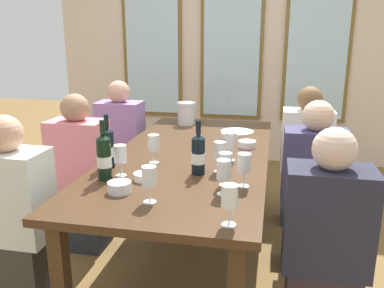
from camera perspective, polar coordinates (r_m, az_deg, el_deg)
ground_plane at (r=2.91m, az=-0.21°, el=-15.45°), size 12.00×12.00×0.00m
back_wall_with_windows at (r=4.81m, az=5.71°, el=14.82°), size 4.19×0.10×2.90m
dining_table at (r=2.63m, az=-0.22°, el=-2.83°), size 0.99×2.16×0.74m
white_plate_0 at (r=3.19m, az=6.41°, el=1.75°), size 0.26×0.26×0.01m
metal_pitcher at (r=3.43m, az=-0.80°, el=4.38°), size 0.16×0.16×0.19m
wine_bottle_0 at (r=2.20m, az=0.90°, el=-1.43°), size 0.08×0.08×0.30m
wine_bottle_1 at (r=2.16m, az=-12.34°, el=-1.82°), size 0.08×0.08×0.32m
wine_bottle_2 at (r=2.36m, az=-11.85°, el=-0.48°), size 0.08×0.08×0.31m
tasting_bowl_0 at (r=2.00m, az=-10.23°, el=-6.04°), size 0.12×0.12×0.05m
tasting_bowl_1 at (r=2.15m, az=-6.80°, el=-4.61°), size 0.11×0.11×0.04m
tasting_bowl_2 at (r=2.77m, az=7.81°, el=-0.01°), size 0.12×0.12×0.05m
tasting_bowl_3 at (r=2.97m, az=5.30°, el=1.14°), size 0.12×0.12×0.05m
wine_glass_0 at (r=2.40m, az=-5.46°, el=0.08°), size 0.07×0.07×0.17m
wine_glass_1 at (r=2.03m, az=7.39°, el=-2.91°), size 0.07×0.07×0.17m
wine_glass_2 at (r=1.62m, az=5.35°, el=-7.53°), size 0.07×0.07×0.17m
wine_glass_3 at (r=1.92m, az=4.48°, el=-3.76°), size 0.07×0.07×0.17m
wine_glass_4 at (r=2.20m, az=-10.13°, el=-1.59°), size 0.07×0.07×0.17m
wine_glass_5 at (r=2.24m, az=3.94°, el=-1.11°), size 0.07×0.07×0.17m
wine_glass_6 at (r=2.44m, az=5.50°, el=0.28°), size 0.07×0.07×0.17m
wine_glass_7 at (r=2.04m, az=4.74°, el=-2.80°), size 0.07×0.07×0.17m
wine_glass_8 at (r=1.84m, az=-6.08°, el=-4.86°), size 0.07×0.07×0.17m
seated_person_0 at (r=2.33m, az=-23.74°, el=-10.43°), size 0.38×0.24×1.11m
seated_person_1 at (r=2.00m, az=18.25°, el=-14.32°), size 0.38×0.24×1.11m
seated_person_2 at (r=2.91m, az=-15.54°, el=-4.59°), size 0.38×0.24×1.11m
seated_person_3 at (r=2.66m, az=16.60°, el=-6.59°), size 0.38×0.24×1.11m
seated_person_4 at (r=3.58m, az=-9.98°, el=-0.50°), size 0.38×0.24×1.11m
seated_person_5 at (r=3.28m, az=15.72°, el=-2.32°), size 0.38×0.24×1.11m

